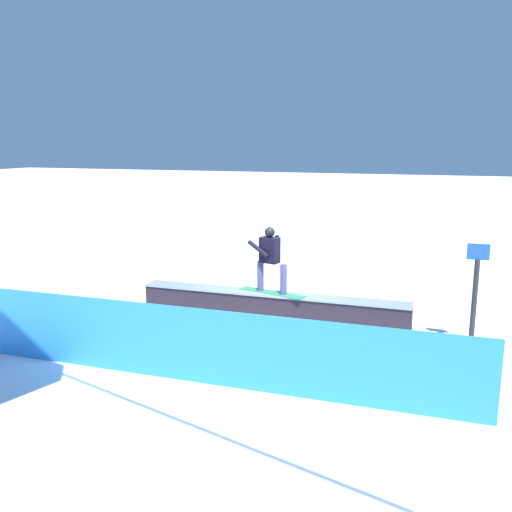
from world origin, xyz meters
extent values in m
plane|color=white|center=(0.00, 0.00, 0.00)|extent=(120.00, 120.00, 0.00)
cube|color=#261E26|center=(0.00, 0.00, 0.35)|extent=(5.91, 0.56, 0.71)
cube|color=#272522|center=(0.00, 0.00, 0.18)|extent=(5.92, 0.57, 0.17)
cube|color=#8796A5|center=(0.00, 0.00, 0.73)|extent=(5.91, 0.62, 0.04)
cube|color=#308A57|center=(-0.01, 0.00, 0.76)|extent=(1.57, 0.62, 0.01)
cylinder|color=#494884|center=(0.27, -0.07, 1.09)|extent=(0.17, 0.17, 0.65)
cylinder|color=#494884|center=(-0.29, 0.07, 1.09)|extent=(0.17, 0.17, 0.65)
cube|color=black|center=(0.05, -0.01, 1.69)|extent=(0.45, 0.33, 0.55)
sphere|color=black|center=(0.05, -0.01, 2.07)|extent=(0.22, 0.22, 0.22)
cylinder|color=black|center=(0.26, 0.10, 1.71)|extent=(0.53, 0.21, 0.36)
cylinder|color=black|center=(-0.09, -0.15, 1.71)|extent=(0.15, 0.12, 0.55)
cube|color=#2A85DC|center=(0.00, 3.14, 0.64)|extent=(8.72, 0.25, 1.28)
cylinder|color=#262628|center=(-4.07, 0.04, 0.89)|extent=(0.10, 0.10, 1.78)
cube|color=blue|center=(-4.07, 0.04, 1.93)|extent=(0.40, 0.04, 0.30)
camera|label=1|loc=(-3.55, 10.94, 3.94)|focal=38.71mm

